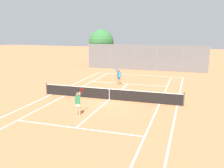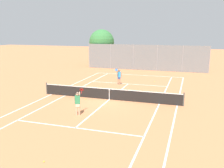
# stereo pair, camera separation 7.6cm
# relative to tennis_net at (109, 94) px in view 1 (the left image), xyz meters

# --- Properties ---
(ground_plane) EXTENTS (120.00, 120.00, 0.00)m
(ground_plane) POSITION_rel_tennis_net_xyz_m (0.00, 0.00, -0.51)
(ground_plane) COLOR #CC7A4C
(court_line_markings) EXTENTS (11.10, 23.90, 0.01)m
(court_line_markings) POSITION_rel_tennis_net_xyz_m (0.00, 0.00, -0.51)
(court_line_markings) COLOR white
(court_line_markings) RESTS_ON ground
(tennis_net) EXTENTS (12.00, 0.10, 1.07)m
(tennis_net) POSITION_rel_tennis_net_xyz_m (0.00, 0.00, 0.00)
(tennis_net) COLOR #474C47
(tennis_net) RESTS_ON ground
(player_near_side) EXTENTS (0.46, 0.88, 1.77)m
(player_near_side) POSITION_rel_tennis_net_xyz_m (-0.82, -4.30, 0.42)
(player_near_side) COLOR #D8A884
(player_near_side) RESTS_ON ground
(player_far_left) EXTENTS (0.53, 0.84, 1.77)m
(player_far_left) POSITION_rel_tennis_net_xyz_m (-0.84, 5.75, 0.42)
(player_far_left) COLOR tan
(player_far_left) RESTS_ON ground
(loose_tennis_ball_0) EXTENTS (0.07, 0.07, 0.07)m
(loose_tennis_ball_0) POSITION_rel_tennis_net_xyz_m (0.42, -10.39, -0.48)
(loose_tennis_ball_0) COLOR #D1DB33
(loose_tennis_ball_0) RESTS_ON ground
(loose_tennis_ball_1) EXTENTS (0.07, 0.07, 0.07)m
(loose_tennis_ball_1) POSITION_rel_tennis_net_xyz_m (-4.16, 4.15, -0.48)
(loose_tennis_ball_1) COLOR #D1DB33
(loose_tennis_ball_1) RESTS_ON ground
(loose_tennis_ball_2) EXTENTS (0.07, 0.07, 0.07)m
(loose_tennis_ball_2) POSITION_rel_tennis_net_xyz_m (2.53, 8.38, -0.48)
(loose_tennis_ball_2) COLOR #D1DB33
(loose_tennis_ball_2) RESTS_ON ground
(loose_tennis_ball_3) EXTENTS (0.07, 0.07, 0.07)m
(loose_tennis_ball_3) POSITION_rel_tennis_net_xyz_m (-1.89, -0.56, -0.48)
(loose_tennis_ball_3) COLOR #D1DB33
(loose_tennis_ball_3) RESTS_ON ground
(back_fence) EXTENTS (17.22, 0.08, 3.62)m
(back_fence) POSITION_rel_tennis_net_xyz_m (-0.00, 16.06, 1.30)
(back_fence) COLOR gray
(back_fence) RESTS_ON ground
(tree_behind_left) EXTENTS (3.91, 3.91, 5.73)m
(tree_behind_left) POSITION_rel_tennis_net_xyz_m (-7.43, 18.20, 3.14)
(tree_behind_left) COLOR brown
(tree_behind_left) RESTS_ON ground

